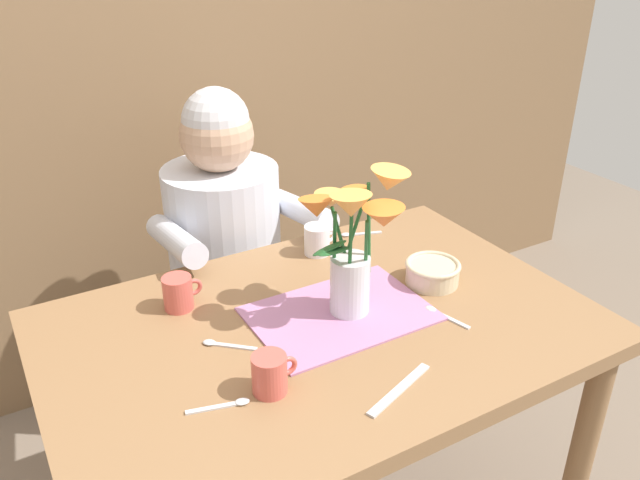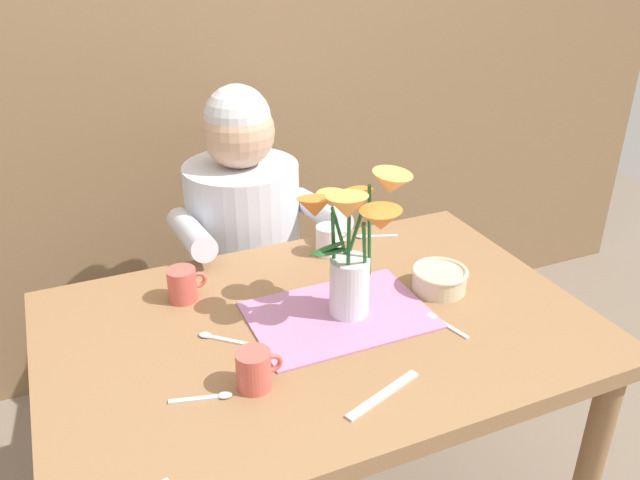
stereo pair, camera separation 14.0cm
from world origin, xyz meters
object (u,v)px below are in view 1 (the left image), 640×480
ceramic_bowl (432,272)px  tea_cup (318,240)px  flower_vase (355,237)px  dinner_knife (399,389)px  ceramic_mug (179,293)px  seated_person (227,271)px  coffee_cup (270,374)px

ceramic_bowl → tea_cup: tea_cup is taller
flower_vase → dinner_knife: bearing=-104.1°
ceramic_bowl → ceramic_mug: (-0.58, 0.20, 0.01)m
ceramic_bowl → dinner_knife: 0.42m
seated_person → dinner_knife: size_ratio=5.97×
ceramic_bowl → ceramic_mug: 0.61m
ceramic_bowl → seated_person: bearing=117.0°
dinner_knife → seated_person: bearing=69.8°
flower_vase → coffee_cup: size_ratio=3.62×
dinner_knife → flower_vase: bearing=55.9°
dinner_knife → ceramic_mug: (-0.27, 0.49, 0.04)m
flower_vase → tea_cup: bearing=75.8°
coffee_cup → ceramic_mug: bearing=98.3°
seated_person → dinner_knife: bearing=-90.7°
coffee_cup → tea_cup: bearing=51.1°
seated_person → dinner_knife: (-0.00, -0.89, 0.18)m
tea_cup → ceramic_mug: bearing=-170.0°
dinner_knife → ceramic_mug: bearing=98.6°
ceramic_mug → coffee_cup: 0.37m
ceramic_bowl → ceramic_mug: ceramic_mug is taller
flower_vase → ceramic_bowl: size_ratio=2.48×
ceramic_bowl → coffee_cup: size_ratio=1.46×
dinner_knife → ceramic_bowl: bearing=22.9°
seated_person → coffee_cup: size_ratio=12.20×
seated_person → coffee_cup: bearing=-106.3°
flower_vase → coffee_cup: 0.35m
seated_person → coffee_cup: (-0.22, -0.76, 0.22)m
seated_person → ceramic_mug: seated_person is taller
dinner_knife → coffee_cup: (-0.21, 0.12, 0.04)m
dinner_knife → ceramic_mug: 0.56m
seated_person → tea_cup: size_ratio=12.20×
flower_vase → ceramic_mug: 0.43m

